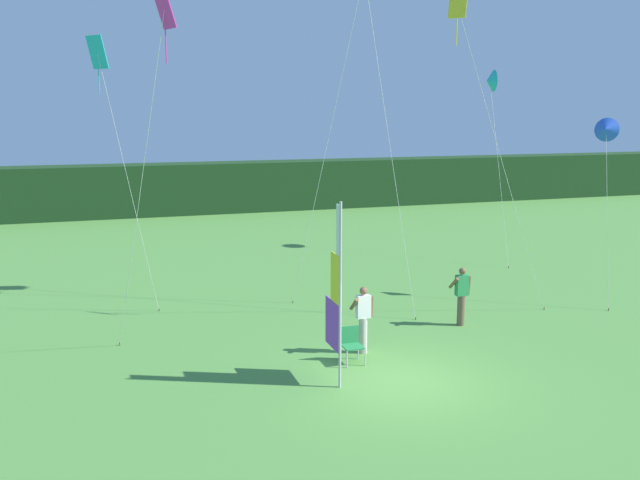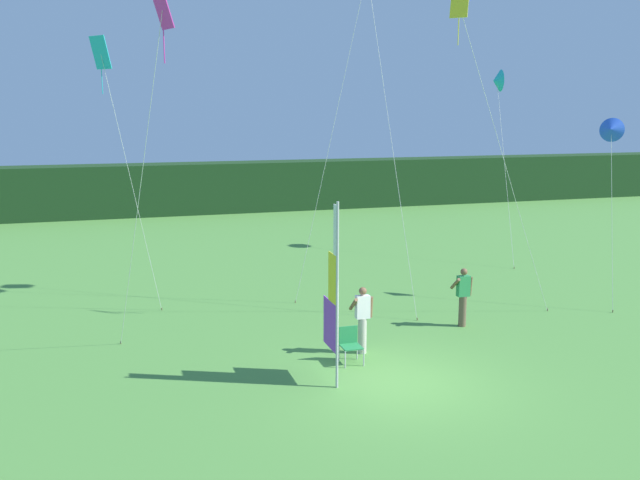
% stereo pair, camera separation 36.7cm
% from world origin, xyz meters
% --- Properties ---
extents(ground_plane, '(120.00, 120.00, 0.00)m').
position_xyz_m(ground_plane, '(0.00, 0.00, 0.00)').
color(ground_plane, '#518E3D').
extents(distant_treeline, '(80.00, 2.40, 3.00)m').
position_xyz_m(distant_treeline, '(0.00, 28.13, 1.50)').
color(distant_treeline, '#193819').
rests_on(distant_treeline, ground).
extents(banner_flag, '(0.06, 1.03, 4.24)m').
position_xyz_m(banner_flag, '(-1.45, 0.50, 2.03)').
color(banner_flag, '#B7B7BC').
rests_on(banner_flag, ground).
extents(person_near_banner, '(0.55, 0.48, 1.75)m').
position_xyz_m(person_near_banner, '(-0.12, 2.16, 0.94)').
color(person_near_banner, '#B7B2A3').
rests_on(person_near_banner, ground).
extents(person_mid_field, '(0.55, 0.48, 1.72)m').
position_xyz_m(person_mid_field, '(3.43, 3.42, 0.92)').
color(person_mid_field, brown).
rests_on(person_mid_field, ground).
extents(folding_chair, '(0.51, 0.51, 0.89)m').
position_xyz_m(folding_chair, '(-0.64, 1.61, 0.51)').
color(folding_chair, '#BCBCC1').
rests_on(folding_chair, ground).
extents(kite_magenta_diamond_1, '(1.47, 3.22, 8.66)m').
position_xyz_m(kite_magenta_diamond_1, '(-4.93, 1.96, 7.72)').
color(kite_magenta_diamond_1, brown).
rests_on(kite_magenta_diamond_1, ground).
extents(kite_cyan_delta_3, '(1.20, 3.98, 7.85)m').
position_xyz_m(kite_cyan_delta_3, '(9.84, 12.84, 7.37)').
color(kite_cyan_delta_3, brown).
rests_on(kite_cyan_delta_3, ground).
extents(kite_yellow_diamond_4, '(3.86, 0.56, 9.26)m').
position_xyz_m(kite_yellow_diamond_4, '(3.44, 3.71, 8.08)').
color(kite_yellow_diamond_4, brown).
rests_on(kite_yellow_diamond_4, ground).
extents(kite_cyan_diamond_5, '(1.71, 0.69, 8.26)m').
position_xyz_m(kite_cyan_diamond_5, '(-6.13, 7.69, 7.43)').
color(kite_cyan_diamond_5, brown).
rests_on(kite_cyan_diamond_5, ground).
extents(kite_blue_delta_6, '(0.80, 1.62, 5.95)m').
position_xyz_m(kite_blue_delta_6, '(8.97, 4.49, 5.54)').
color(kite_blue_delta_6, brown).
rests_on(kite_blue_delta_6, ground).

